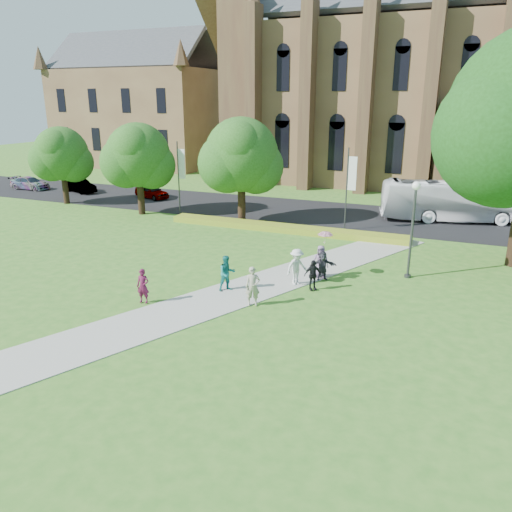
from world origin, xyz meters
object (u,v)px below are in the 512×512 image
at_px(tour_coach, 457,201).
at_px(car_0, 152,192).
at_px(pedestrian_0, 143,286).
at_px(car_2, 30,183).
at_px(car_1, 80,186).
at_px(streetlamp, 413,218).

xyz_separation_m(tour_coach, car_0, (-27.54, -1.36, -0.98)).
distance_m(tour_coach, pedestrian_0, 26.92).
bearing_deg(pedestrian_0, car_2, 134.00).
relative_size(car_1, car_2, 0.91).
relative_size(tour_coach, car_0, 3.05).
height_order(tour_coach, car_1, tour_coach).
relative_size(car_0, car_1, 0.94).
bearing_deg(car_2, streetlamp, -108.57).
distance_m(car_0, car_1, 8.60).
bearing_deg(car_1, streetlamp, -92.77).
height_order(car_1, pedestrian_0, pedestrian_0).
height_order(streetlamp, car_1, streetlamp).
bearing_deg(car_1, tour_coach, -68.96).
xyz_separation_m(streetlamp, pedestrian_0, (-11.18, -8.56, -2.42)).
height_order(car_0, pedestrian_0, pedestrian_0).
xyz_separation_m(car_2, pedestrian_0, (29.22, -21.37, 0.21)).
bearing_deg(car_2, pedestrian_0, -127.15).
bearing_deg(car_1, pedestrian_0, -115.04).
height_order(streetlamp, car_2, streetlamp).
height_order(car_2, pedestrian_0, pedestrian_0).
distance_m(car_2, pedestrian_0, 36.20).
bearing_deg(streetlamp, car_0, 152.06).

